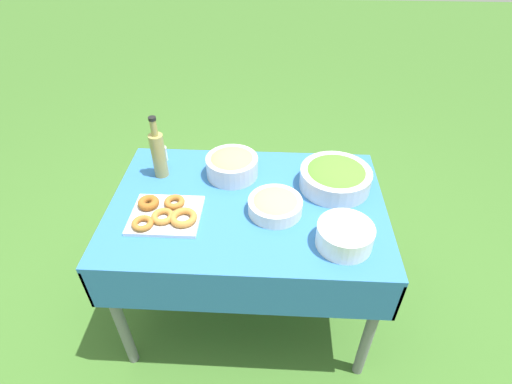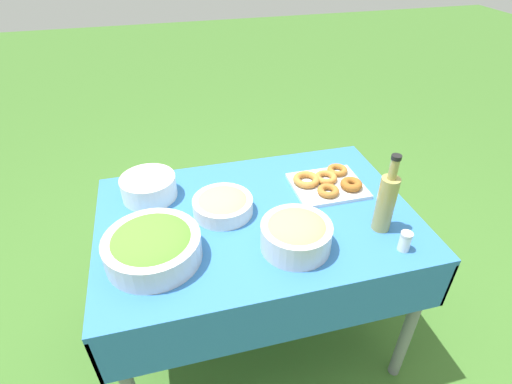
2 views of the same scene
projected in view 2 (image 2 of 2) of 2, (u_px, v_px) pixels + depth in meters
name	position (u px, v px, depth m)	size (l,w,h in m)	color
ground_plane	(257.00, 332.00, 2.06)	(14.00, 14.00, 0.00)	#3D6B28
picnic_table	(257.00, 235.00, 1.67)	(1.26, 0.85, 0.77)	#2D6BB2
salad_bowl	(152.00, 246.00, 1.38)	(0.34, 0.34, 0.12)	silver
pasta_bowl	(223.00, 204.00, 1.60)	(0.24, 0.24, 0.08)	silver
donut_platter	(328.00, 183.00, 1.76)	(0.31, 0.26, 0.05)	silver
plate_stack	(149.00, 187.00, 1.69)	(0.23, 0.23, 0.10)	white
olive_oil_bottle	(386.00, 201.00, 1.47)	(0.07, 0.07, 0.32)	#998E4C
bread_bowl	(296.00, 234.00, 1.42)	(0.26, 0.26, 0.12)	silver
salt_shaker	(405.00, 241.00, 1.43)	(0.04, 0.04, 0.08)	white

